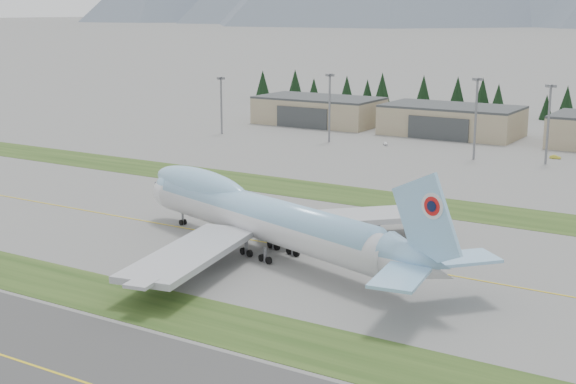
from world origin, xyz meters
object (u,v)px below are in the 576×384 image
Objects in this scene: boeing_747_freighter at (263,217)px; service_vehicle_a at (386,145)px; hangar_center at (452,120)px; service_vehicle_b at (555,159)px; hangar_left at (319,110)px.

service_vehicle_a is at bearing 121.93° from boeing_747_freighter.
service_vehicle_b is at bearing -32.86° from hangar_center.
hangar_left reaches higher than service_vehicle_b.
boeing_747_freighter is 1.69× the size of hangar_left.
hangar_center is 52.39m from service_vehicle_b.
service_vehicle_a is at bearing -108.44° from hangar_center.
service_vehicle_a reaches higher than service_vehicle_b.
hangar_center is at bearing 115.11° from boeing_747_freighter.
hangar_left is 14.36× the size of service_vehicle_b.
boeing_747_freighter is 157.47m from hangar_center.
boeing_747_freighter is at bearing -82.29° from hangar_center.
boeing_747_freighter is 25.11× the size of service_vehicle_a.
service_vehicle_a is (-31.98, 123.48, -7.09)m from boeing_747_freighter.
boeing_747_freighter is at bearing 166.34° from service_vehicle_b.
boeing_747_freighter reaches higher than hangar_center.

